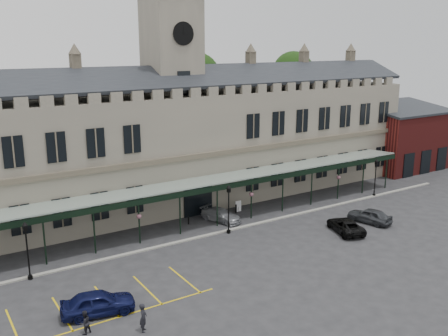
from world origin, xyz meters
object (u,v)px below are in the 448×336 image
car_right_a (369,216)px  person_b (85,322)px  clock_tower (172,82)px  car_van (345,226)px  lamp_post_left (27,245)px  car_taxi (221,215)px  lamp_post_right (376,174)px  traffic_cone (336,221)px  sign_board (238,206)px  station_building (174,145)px  car_left_a (98,303)px  person_a (143,318)px  lamp_post_mid (229,205)px

car_right_a → person_b: (-29.43, -4.03, 0.02)m
person_b → clock_tower: bearing=-149.5°
car_right_a → car_van: bearing=-7.7°
lamp_post_left → car_taxi: 19.00m
lamp_post_right → traffic_cone: bearing=-157.4°
clock_tower → sign_board: (4.06, -6.41, -12.55)m
station_building → car_left_a: size_ratio=12.67×
traffic_cone → car_taxi: 11.18m
lamp_post_right → person_a: size_ratio=2.41×
station_building → clock_tower: clock_tower is taller
car_left_a → person_a: size_ratio=2.58×
person_b → lamp_post_right: bearing=174.6°
lamp_post_left → car_left_a: (2.66, -7.54, -1.89)m
lamp_post_right → car_van: bearing=-150.7°
sign_board → car_taxi: (-3.06, -1.49, 0.07)m
car_right_a → clock_tower: bearing=-66.8°
lamp_post_left → sign_board: bearing=11.4°
sign_board → car_left_a: bearing=-144.8°
person_a → person_b: (-3.09, 1.64, -0.16)m
car_taxi → person_b: bearing=-164.7°
lamp_post_mid → person_b: (-16.31, -9.13, -2.01)m
lamp_post_mid → car_right_a: bearing=-21.2°
person_b → traffic_cone: bearing=171.4°
lamp_post_mid → person_b: lamp_post_mid is taller
sign_board → car_taxi: size_ratio=0.27×
car_taxi → person_a: bearing=-155.7°
lamp_post_right → sign_board: (-16.14, 4.00, -2.06)m
lamp_post_right → person_b: bearing=-165.2°
sign_board → car_left_a: (-19.06, -11.91, 0.24)m
car_left_a → person_a: bearing=-142.9°
lamp_post_mid → car_van: size_ratio=1.01×
car_van → person_a: bearing=31.2°
station_building → traffic_cone: size_ratio=93.89×
car_left_a → lamp_post_left: bearing=30.5°
person_b → person_a: bearing=131.9°
station_building → lamp_post_left: size_ratio=13.18×
lamp_post_left → car_van: 27.52m
station_building → lamp_post_right: station_building is taller
traffic_cone → person_a: size_ratio=0.35×
car_left_a → lamp_post_right: bearing=-66.2°
car_left_a → car_taxi: car_left_a is taller
lamp_post_right → car_left_a: lamp_post_right is taller
lamp_post_mid → person_a: (-13.21, -10.76, -1.84)m
sign_board → person_a: 23.18m
sign_board → car_taxi: car_taxi is taller
lamp_post_left → car_taxi: size_ratio=1.05×
station_building → car_taxi: station_building is taller
lamp_post_left → person_a: (4.33, -10.96, -1.78)m
station_building → person_b: (-16.43, -20.01, -5.71)m
car_left_a → person_b: 2.28m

